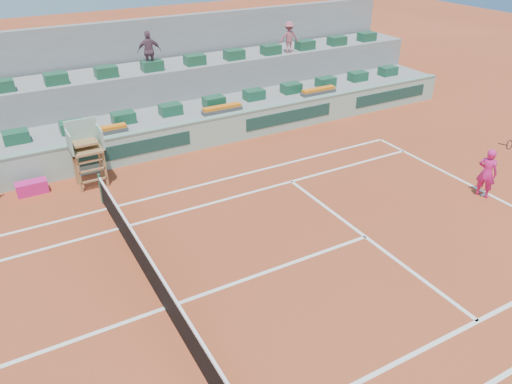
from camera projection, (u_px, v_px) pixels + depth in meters
ground at (165, 308)px, 12.36m from camera, size 90.00×90.00×0.00m
seating_tier_lower at (71, 138)px, 20.22m from camera, size 36.00×4.00×1.20m
seating_tier_upper at (60, 110)px, 21.09m from camera, size 36.00×2.40×2.60m
stadium_back_wall at (50, 80)px, 21.87m from camera, size 36.00×0.40×4.40m
player_bag at (32, 188)px, 17.36m from camera, size 1.03×0.46×0.46m
spectator_mid at (149, 51)px, 21.23m from camera, size 1.06×0.59×1.71m
spectator_right at (289, 37)px, 24.20m from camera, size 1.05×0.74×1.48m
court_lines at (165, 308)px, 12.36m from camera, size 23.89×11.09×0.01m
tennis_net at (163, 292)px, 12.10m from camera, size 0.10×11.97×1.10m
advertising_hoarding at (84, 158)px, 18.53m from camera, size 36.00×0.34×1.26m
umpire_chair at (85, 145)px, 17.32m from camera, size 1.10×0.90×2.40m
seat_row_lower at (72, 127)px, 19.13m from camera, size 32.90×0.60×0.44m
seat_row_upper at (56, 78)px, 19.90m from camera, size 32.90×0.60×0.44m
flower_planters at (34, 144)px, 17.92m from camera, size 26.80×0.36×0.28m
tennis_player at (487, 173)px, 16.89m from camera, size 0.62×0.94×2.28m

